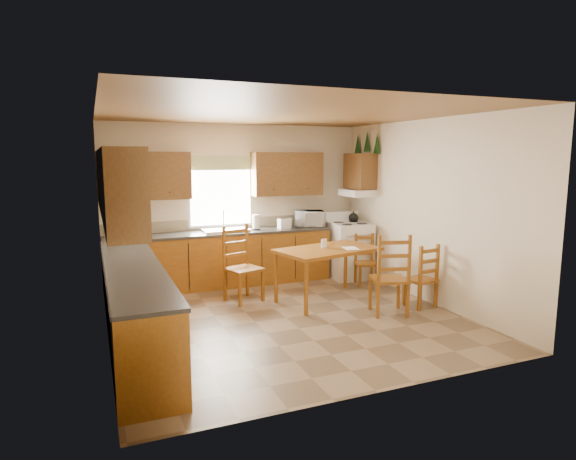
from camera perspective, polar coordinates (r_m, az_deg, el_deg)
name	(u,v)px	position (r m, az deg, el deg)	size (l,w,h in m)	color
floor	(286,318)	(6.59, -0.22, -10.37)	(4.50, 4.50, 0.00)	#836A4D
ceiling	(286,113)	(6.26, -0.24, 13.70)	(4.50, 4.50, 0.00)	brown
wall_left	(102,228)	(5.83, -21.17, 0.18)	(4.50, 4.50, 0.00)	beige
wall_right	(427,211)	(7.42, 16.10, 2.13)	(4.50, 4.50, 0.00)	beige
wall_back	(237,203)	(8.40, -6.01, 3.15)	(4.50, 4.50, 0.00)	beige
wall_front	(382,249)	(4.31, 11.09, -2.22)	(4.50, 4.50, 0.00)	beige
lower_cab_back	(222,260)	(8.15, -7.85, -3.53)	(3.75, 0.60, 0.88)	brown
lower_cab_left	(135,307)	(5.89, -17.71, -8.63)	(0.60, 3.60, 0.88)	brown
counter_back	(221,233)	(8.07, -7.92, -0.33)	(3.75, 0.63, 0.04)	#33302D
counter_left	(133,268)	(5.78, -17.92, -4.27)	(0.63, 3.60, 0.04)	#33302D
backsplash	(217,224)	(8.33, -8.43, 0.70)	(3.75, 0.01, 0.18)	gray
upper_cab_back_left	(145,176)	(7.91, -16.61, 6.16)	(1.41, 0.33, 0.75)	brown
upper_cab_back_right	(287,174)	(8.49, -0.12, 6.67)	(1.25, 0.33, 0.75)	brown
upper_cab_left	(116,184)	(5.64, -19.74, 5.15)	(0.33, 3.60, 0.75)	brown
upper_cab_stove	(360,171)	(8.65, 8.53, 6.91)	(0.33, 0.62, 0.62)	brown
range_hood	(357,193)	(8.64, 8.19, 4.39)	(0.44, 0.62, 0.12)	white
window_frame	(221,193)	(8.28, -7.97, 4.42)	(1.13, 0.02, 1.18)	white
window_pane	(221,193)	(8.27, -7.96, 4.42)	(1.05, 0.01, 1.10)	white
window_valance	(221,163)	(8.22, -7.99, 7.88)	(1.19, 0.01, 0.24)	#527939
sink_basin	(226,230)	(8.08, -7.41, -0.02)	(0.75, 0.45, 0.04)	silver
pine_decal_a	(377,143)	(8.44, 10.51, 10.08)	(0.22, 0.22, 0.36)	#143B12
pine_decal_b	(367,141)	(8.71, 9.36, 10.33)	(0.22, 0.22, 0.36)	#143B12
pine_decal_c	(358,144)	(8.99, 8.27, 10.04)	(0.22, 0.22, 0.36)	#143B12
stove	(350,251)	(8.66, 7.33, -2.49)	(0.65, 0.67, 0.97)	white
coffeemaker	(125,227)	(7.81, -18.71, 0.35)	(0.19, 0.23, 0.33)	white
paper_towel	(256,222)	(8.20, -3.84, 0.93)	(0.11, 0.11, 0.26)	white
toaster	(284,223)	(8.35, -0.45, 0.78)	(0.21, 0.13, 0.17)	white
microwave	(309,219)	(8.58, 2.51, 1.36)	(0.47, 0.34, 0.28)	white
dining_table	(328,275)	(7.27, 4.73, -5.29)	(1.50, 0.86, 0.80)	brown
chair_near_left	(389,274)	(6.77, 11.90, -5.12)	(0.47, 0.45, 1.12)	brown
chair_near_right	(420,275)	(7.22, 15.43, -5.21)	(0.39, 0.37, 0.92)	brown
chair_far_left	(243,264)	(7.22, -5.30, -4.06)	(0.48, 0.45, 1.13)	brown
chair_far_right	(366,260)	(8.25, 9.27, -3.51)	(0.36, 0.34, 0.85)	brown
table_paper	(351,248)	(7.22, 7.45, -2.16)	(0.20, 0.27, 0.00)	white
table_card	(324,243)	(7.22, 4.28, -1.58)	(0.10, 0.02, 0.13)	white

